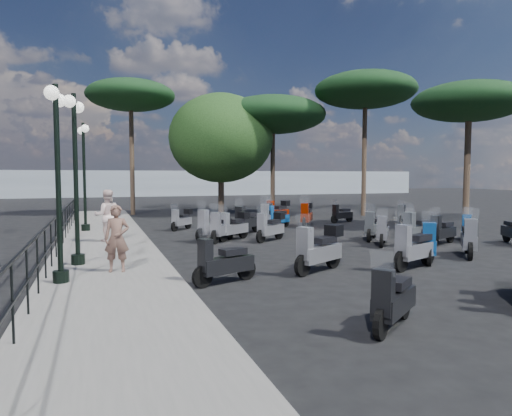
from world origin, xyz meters
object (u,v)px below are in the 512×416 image
object	(u,v)px
scooter_4	(214,227)
scooter_13	(428,244)
scooter_3	(222,229)
scooter_17	(278,212)
scooter_10	(247,221)
scooter_14	(383,232)
lamp_post_0	(58,171)
scooter_0	(393,301)
scooter_1	(319,250)
scooter_8	(414,249)
scooter_5	(182,220)
scooter_16	(277,218)
scooter_28	(412,226)
broadleaf_tree	(221,138)
lamp_post_2	(84,170)
scooter_2	(224,263)
scooter_20	(418,230)
scooter_30	(270,227)
scooter_9	(234,227)
scooter_23	(342,215)
scooter_15	(372,227)
woman	(117,238)
lamp_post_1	(76,168)
scooter_22	(307,215)
scooter_26	(442,231)
scooter_11	(267,217)
pine_0	(273,115)
pedestrian_far	(107,215)
scooter_21	(468,229)
pine_2	(131,96)
scooter_29	(402,214)
pine_3	(469,102)
scooter_19	(469,239)

from	to	relation	value
scooter_4	scooter_13	world-z (taller)	scooter_4
scooter_3	scooter_17	distance (m)	7.51
scooter_10	scooter_14	bearing A→B (deg)	177.25
lamp_post_0	scooter_0	size ratio (longest dim) A/B	3.00
scooter_1	scooter_8	bearing A→B (deg)	-129.17
scooter_5	scooter_17	xyz separation A→B (m)	(5.28, 1.84, 0.09)
scooter_16	scooter_28	xyz separation A→B (m)	(3.97, -4.31, -0.06)
scooter_14	broadleaf_tree	bearing A→B (deg)	-43.77
lamp_post_2	scooter_2	world-z (taller)	lamp_post_2
scooter_4	scooter_20	bearing A→B (deg)	-149.87
scooter_14	scooter_30	size ratio (longest dim) A/B	0.95
scooter_9	scooter_23	size ratio (longest dim) A/B	0.98
scooter_15	scooter_16	bearing A→B (deg)	-26.69
woman	lamp_post_1	bearing A→B (deg)	136.08
scooter_15	scooter_22	xyz separation A→B (m)	(-0.32, 4.83, 0.06)
scooter_16	scooter_17	bearing A→B (deg)	-52.61
scooter_1	scooter_28	xyz separation A→B (m)	(6.51, 4.80, -0.15)
scooter_9	scooter_26	distance (m)	7.31
scooter_5	scooter_11	distance (m)	3.73
scooter_3	scooter_26	size ratio (longest dim) A/B	0.91
scooter_16	pine_0	world-z (taller)	pine_0
scooter_8	scooter_23	size ratio (longest dim) A/B	1.20
broadleaf_tree	scooter_15	bearing A→B (deg)	-79.82
pedestrian_far	scooter_20	size ratio (longest dim) A/B	0.98
scooter_13	scooter_11	bearing A→B (deg)	-42.30
scooter_22	scooter_23	world-z (taller)	scooter_22
pedestrian_far	scooter_23	distance (m)	12.09
scooter_21	scooter_22	distance (m)	7.09
scooter_28	scooter_30	size ratio (longest dim) A/B	0.82
scooter_30	pine_0	xyz separation A→B (m)	(4.51, 11.29, 5.63)
scooter_16	scooter_10	bearing A→B (deg)	96.75
scooter_2	scooter_4	world-z (taller)	scooter_4
scooter_3	scooter_28	xyz separation A→B (m)	(7.43, -0.96, -0.08)
scooter_16	scooter_22	distance (m)	1.56
pine_2	scooter_14	bearing A→B (deg)	-65.83
scooter_15	scooter_20	world-z (taller)	scooter_20
woman	scooter_17	size ratio (longest dim) A/B	0.95
scooter_4	scooter_22	distance (m)	6.00
scooter_21	scooter_29	bearing A→B (deg)	-58.64
scooter_4	scooter_17	size ratio (longest dim) A/B	1.01
scooter_0	pine_0	size ratio (longest dim) A/B	0.19
pine_3	scooter_11	bearing A→B (deg)	165.73
scooter_20	scooter_16	bearing A→B (deg)	4.08
scooter_3	scooter_19	bearing A→B (deg)	178.35
scooter_3	scooter_10	world-z (taller)	scooter_10
scooter_1	scooter_15	bearing A→B (deg)	-74.08
lamp_post_2	scooter_14	bearing A→B (deg)	-43.72
scooter_11	broadleaf_tree	distance (m)	9.40
pedestrian_far	scooter_5	bearing A→B (deg)	-131.40
scooter_8	scooter_13	distance (m)	1.17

